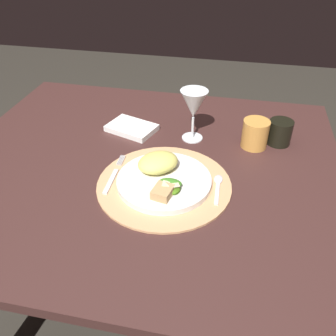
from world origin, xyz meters
The scene contains 13 objects.
ground_plane centered at (0.00, 0.00, 0.00)m, with size 6.00×6.00×0.00m, color #2E2A23.
dining_table centered at (0.00, 0.00, 0.59)m, with size 1.11×0.96×0.74m.
placemat centered at (0.08, -0.09, 0.74)m, with size 0.35×0.35×0.01m, color tan.
dinner_plate centered at (0.08, -0.09, 0.75)m, with size 0.25×0.25×0.02m, color silver.
pasta_serving centered at (0.05, -0.05, 0.78)m, with size 0.11×0.09×0.04m, color #DCD265.
salad_greens centered at (0.10, -0.12, 0.77)m, with size 0.07×0.06×0.03m.
bread_piece centered at (0.09, -0.15, 0.77)m, with size 0.05×0.04×0.02m, color tan.
fork centered at (-0.06, -0.08, 0.75)m, with size 0.02×0.17×0.00m.
spoon centered at (0.22, -0.06, 0.75)m, with size 0.02×0.12×0.01m.
napkin centered at (-0.08, 0.17, 0.75)m, with size 0.15×0.10×0.02m, color white.
wine_glass centered at (0.12, 0.16, 0.85)m, with size 0.08×0.08×0.16m.
amber_tumbler centered at (0.30, 0.16, 0.78)m, with size 0.08×0.08×0.09m, color #CD8D3F.
dark_tumbler centered at (0.38, 0.19, 0.78)m, with size 0.07×0.07×0.08m, color black.
Camera 1 is at (0.24, -0.80, 1.33)m, focal length 38.37 mm.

